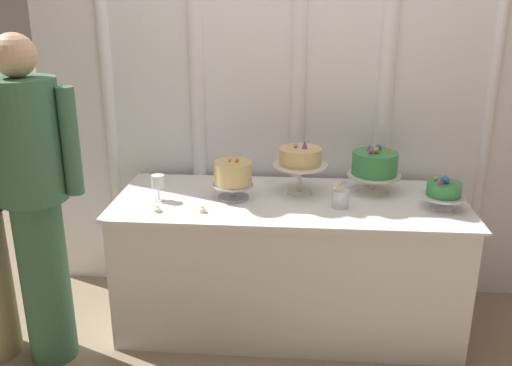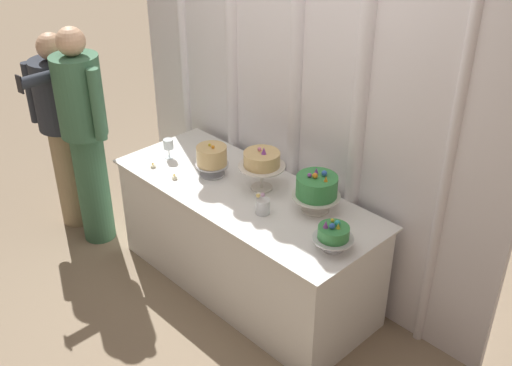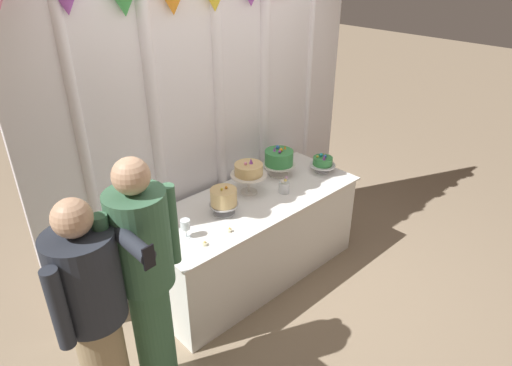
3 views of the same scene
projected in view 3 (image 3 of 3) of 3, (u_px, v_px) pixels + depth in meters
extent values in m
plane|color=gray|center=(261.00, 278.00, 4.00)|extent=(24.00, 24.00, 0.00)
cube|color=white|center=(215.00, 117.00, 3.71)|extent=(3.14, 0.04, 2.73)
cylinder|color=white|center=(85.00, 158.00, 3.01)|extent=(0.07, 0.07, 2.73)
cylinder|color=white|center=(156.00, 136.00, 3.34)|extent=(0.09, 0.09, 2.73)
cylinder|color=white|center=(220.00, 117.00, 3.71)|extent=(0.09, 0.09, 2.73)
cylinder|color=white|center=(264.00, 103.00, 4.02)|extent=(0.10, 0.10, 2.73)
cylinder|color=white|center=(309.00, 90.00, 4.39)|extent=(0.06, 0.06, 2.73)
cone|color=green|center=(124.00, 0.00, 2.78)|extent=(0.20, 0.20, 0.19)
cone|color=orange|center=(173.00, 0.00, 3.01)|extent=(0.20, 0.20, 0.19)
cube|color=white|center=(253.00, 238.00, 3.88)|extent=(1.88, 0.73, 0.76)
cube|color=white|center=(253.00, 200.00, 3.70)|extent=(1.93, 0.78, 0.01)
cylinder|color=#B2B2B7|center=(224.00, 213.00, 3.50)|extent=(0.17, 0.17, 0.01)
cylinder|color=#B2B2B7|center=(224.00, 208.00, 3.48)|extent=(0.03, 0.03, 0.06)
cylinder|color=#B2B2B7|center=(224.00, 204.00, 3.46)|extent=(0.23, 0.23, 0.01)
cylinder|color=#DBB775|center=(224.00, 197.00, 3.43)|extent=(0.21, 0.21, 0.13)
sphere|color=orange|center=(226.00, 187.00, 3.40)|extent=(0.02, 0.02, 0.02)
sphere|color=yellow|center=(222.00, 189.00, 3.38)|extent=(0.02, 0.02, 0.02)
cylinder|color=silver|center=(249.00, 192.00, 3.79)|extent=(0.14, 0.14, 0.01)
cylinder|color=silver|center=(249.00, 183.00, 3.75)|extent=(0.02, 0.02, 0.15)
cylinder|color=silver|center=(249.00, 175.00, 3.71)|extent=(0.31, 0.31, 0.01)
cylinder|color=#DBB775|center=(249.00, 169.00, 3.69)|extent=(0.24, 0.24, 0.09)
cone|color=purple|center=(251.00, 161.00, 3.67)|extent=(0.03, 0.03, 0.05)
sphere|color=pink|center=(246.00, 163.00, 3.65)|extent=(0.03, 0.03, 0.03)
cylinder|color=silver|center=(279.00, 174.00, 4.08)|extent=(0.17, 0.17, 0.01)
cylinder|color=silver|center=(279.00, 169.00, 4.06)|extent=(0.02, 0.02, 0.09)
cylinder|color=silver|center=(279.00, 164.00, 4.03)|extent=(0.30, 0.30, 0.01)
cylinder|color=#388E47|center=(279.00, 157.00, 4.00)|extent=(0.25, 0.25, 0.13)
cone|color=orange|center=(285.00, 147.00, 4.00)|extent=(0.02, 0.02, 0.03)
sphere|color=blue|center=(278.00, 147.00, 4.00)|extent=(0.04, 0.04, 0.04)
cone|color=purple|center=(274.00, 149.00, 3.96)|extent=(0.03, 0.03, 0.04)
sphere|color=purple|center=(280.00, 152.00, 3.92)|extent=(0.03, 0.03, 0.03)
sphere|color=orange|center=(281.00, 150.00, 3.95)|extent=(0.03, 0.03, 0.03)
cylinder|color=silver|center=(322.00, 171.00, 4.13)|extent=(0.13, 0.13, 0.01)
cylinder|color=silver|center=(322.00, 168.00, 4.11)|extent=(0.02, 0.02, 0.05)
cylinder|color=silver|center=(322.00, 165.00, 4.10)|extent=(0.23, 0.23, 0.01)
cylinder|color=#388E47|center=(323.00, 161.00, 4.08)|extent=(0.18, 0.18, 0.07)
cone|color=yellow|center=(324.00, 155.00, 4.07)|extent=(0.02, 0.02, 0.03)
sphere|color=#2DB2B7|center=(321.00, 155.00, 4.07)|extent=(0.03, 0.03, 0.03)
sphere|color=yellow|center=(317.00, 157.00, 4.06)|extent=(0.02, 0.02, 0.02)
cone|color=purple|center=(324.00, 157.00, 4.01)|extent=(0.03, 0.03, 0.04)
sphere|color=blue|center=(325.00, 156.00, 4.04)|extent=(0.03, 0.03, 0.03)
cylinder|color=silver|center=(186.00, 237.00, 3.21)|extent=(0.06, 0.06, 0.00)
cylinder|color=silver|center=(186.00, 232.00, 3.20)|extent=(0.01, 0.01, 0.07)
cylinder|color=silver|center=(185.00, 224.00, 3.16)|extent=(0.07, 0.07, 0.07)
cylinder|color=silver|center=(284.00, 187.00, 3.77)|extent=(0.09, 0.09, 0.09)
sphere|color=#CC9EC6|center=(286.00, 177.00, 3.72)|extent=(0.03, 0.03, 0.03)
sphere|color=#E5C666|center=(286.00, 180.00, 3.71)|extent=(0.03, 0.03, 0.03)
sphere|color=white|center=(282.00, 181.00, 3.71)|extent=(0.03, 0.03, 0.03)
cylinder|color=beige|center=(205.00, 244.00, 3.12)|extent=(0.04, 0.04, 0.02)
sphere|color=#F9CC4C|center=(205.00, 242.00, 3.12)|extent=(0.01, 0.01, 0.01)
cylinder|color=beige|center=(230.00, 230.00, 3.27)|extent=(0.04, 0.04, 0.02)
sphere|color=#F9CC4C|center=(230.00, 228.00, 3.26)|extent=(0.01, 0.01, 0.01)
cylinder|color=#3D6B4C|center=(155.00, 336.00, 2.82)|extent=(0.26, 0.26, 0.90)
cylinder|color=#3D6B4C|center=(140.00, 240.00, 2.47)|extent=(0.36, 0.36, 0.59)
sphere|color=tan|center=(131.00, 176.00, 2.29)|extent=(0.20, 0.20, 0.20)
cylinder|color=#3D6B4C|center=(106.00, 258.00, 2.34)|extent=(0.08, 0.08, 0.52)
cylinder|color=#3D6B4C|center=(171.00, 225.00, 2.61)|extent=(0.08, 0.08, 0.52)
cylinder|color=#282D38|center=(86.00, 278.00, 2.32)|extent=(0.50, 0.50, 0.53)
sphere|color=tan|center=(72.00, 218.00, 2.14)|extent=(0.20, 0.20, 0.20)
cube|color=#334284|center=(99.00, 290.00, 2.20)|extent=(0.03, 0.03, 0.34)
cylinder|color=#282D38|center=(59.00, 309.00, 2.13)|extent=(0.08, 0.08, 0.47)
cylinder|color=#282D38|center=(124.00, 237.00, 2.25)|extent=(0.08, 0.47, 0.08)
cube|color=black|center=(149.00, 257.00, 2.10)|extent=(0.06, 0.02, 0.12)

